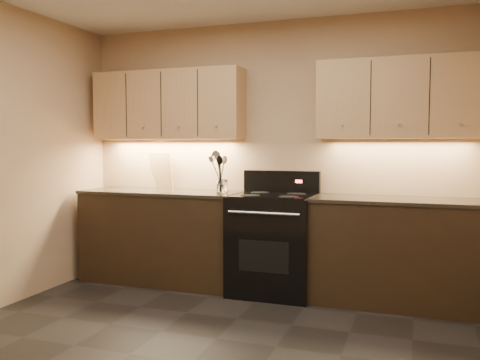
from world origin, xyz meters
name	(u,v)px	position (x,y,z in m)	size (l,w,h in m)	color
wall_back	(275,154)	(0.00, 2.00, 1.30)	(4.00, 0.04, 2.60)	tan
counter_left	(162,236)	(-1.10, 1.70, 0.47)	(1.62, 0.62, 0.93)	black
counter_right	(396,252)	(1.18, 1.70, 0.47)	(1.46, 0.62, 0.93)	black
stove	(274,242)	(0.08, 1.68, 0.48)	(0.76, 0.68, 1.14)	black
upper_cab_left	(168,105)	(-1.10, 1.85, 1.80)	(1.60, 0.30, 0.70)	tan
upper_cab_right	(400,99)	(1.18, 1.85, 1.80)	(1.44, 0.30, 0.70)	tan
outlet_plate	(158,170)	(-1.30, 1.99, 1.12)	(0.09, 0.01, 0.12)	#B2B5BA
utensil_crock	(222,187)	(-0.42, 1.64, 0.99)	(0.12, 0.12, 0.13)	white
cutting_board	(161,170)	(-1.25, 1.97, 1.12)	(0.30, 0.02, 0.38)	tan
wooden_spoon	(218,174)	(-0.46, 1.63, 1.12)	(0.06, 0.06, 0.34)	tan
black_spoon	(221,173)	(-0.43, 1.64, 1.12)	(0.06, 0.06, 0.35)	black
black_turner	(221,172)	(-0.41, 1.61, 1.13)	(0.08, 0.08, 0.37)	black
steel_spatula	(224,172)	(-0.40, 1.65, 1.13)	(0.08, 0.08, 0.37)	silver
steel_skimmer	(224,172)	(-0.39, 1.61, 1.14)	(0.09, 0.09, 0.38)	silver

